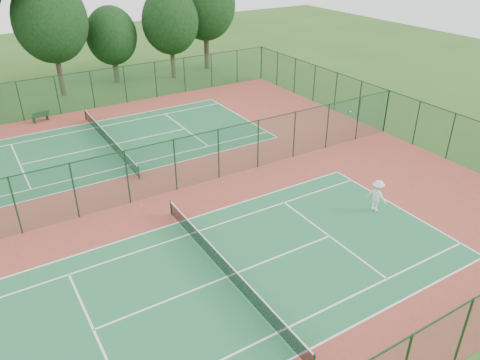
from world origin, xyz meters
name	(u,v)px	position (x,y,z in m)	size (l,w,h in m)	color
ground	(154,196)	(0.00, 0.00, 0.00)	(120.00, 120.00, 0.00)	#2C551A
red_pad	(154,196)	(0.00, 0.00, 0.01)	(40.00, 36.00, 0.01)	brown
court_near	(227,277)	(0.00, -9.00, 0.01)	(23.77, 10.97, 0.01)	#216A3D
court_far	(109,145)	(0.00, 9.00, 0.01)	(23.77, 10.97, 0.01)	#1F6238
fence_north	(75,92)	(0.00, 18.00, 1.76)	(40.00, 0.09, 3.50)	#1B522D
fence_east	(386,111)	(20.00, 0.00, 1.76)	(0.09, 36.00, 3.50)	#17462D
fence_divider	(152,171)	(0.00, 0.00, 1.76)	(40.00, 0.09, 3.50)	#194B30
tennis_net_near	(227,268)	(0.00, -9.00, 0.54)	(0.10, 12.90, 0.97)	#163D21
tennis_net_far	(108,139)	(0.00, 9.00, 0.54)	(0.10, 12.90, 0.97)	#123219
player_near	(377,196)	(10.47, -8.35, 0.99)	(1.26, 0.72, 1.94)	silver
bench	(41,116)	(-3.39, 16.99, 0.48)	(1.54, 0.80, 0.91)	#113216
stray_ball_a	(223,182)	(4.51, -0.67, 0.05)	(0.07, 0.07, 0.07)	yellow
stray_ball_b	(247,177)	(6.19, -0.94, 0.04)	(0.07, 0.07, 0.07)	#ABC52D
stray_ball_c	(141,205)	(-1.13, -0.68, 0.05)	(0.08, 0.08, 0.08)	yellow
evergreen_row	(67,92)	(0.50, 24.25, 0.00)	(39.00, 5.00, 12.00)	black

